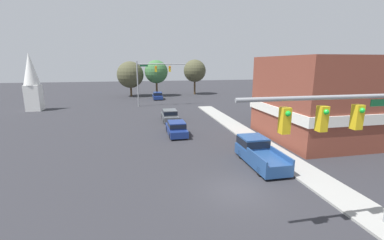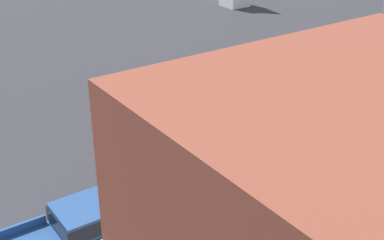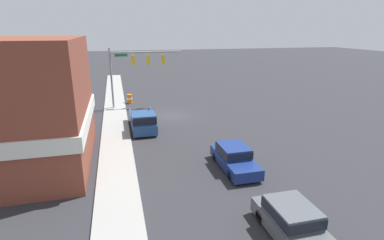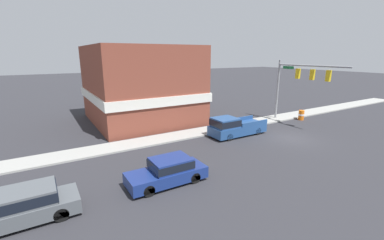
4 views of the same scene
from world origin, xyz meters
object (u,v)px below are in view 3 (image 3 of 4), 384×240
car_lead (234,157)px  construction_barrel (130,99)px  car_second_ahead (293,222)px  pickup_truck_parked (143,121)px

car_lead → construction_barrel: (5.68, -19.77, -0.22)m
car_second_ahead → pickup_truck_parked: (4.93, -16.21, 0.10)m
car_second_ahead → car_lead: bearing=-91.0°
pickup_truck_parked → car_lead: bearing=119.0°
car_lead → car_second_ahead: 7.08m
car_second_ahead → construction_barrel: 27.42m
pickup_truck_parked → construction_barrel: size_ratio=4.90×
car_second_ahead → construction_barrel: car_second_ahead is taller
car_lead → pickup_truck_parked: 10.43m
car_second_ahead → construction_barrel: bearing=-78.3°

